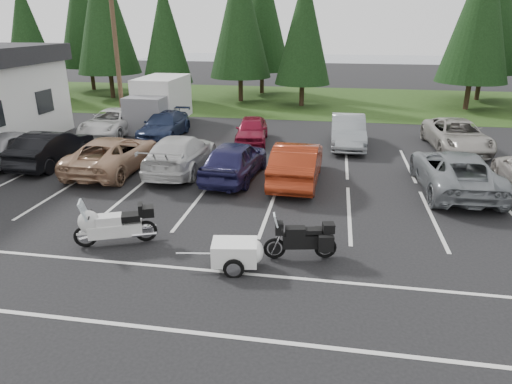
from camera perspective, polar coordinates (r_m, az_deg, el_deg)
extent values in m
plane|color=black|center=(15.03, -0.65, -3.29)|extent=(120.00, 120.00, 0.00)
cube|color=#1F3511|center=(38.08, 5.97, 11.30)|extent=(80.00, 16.00, 0.01)
cube|color=gray|center=(68.80, 11.34, 15.14)|extent=(70.00, 50.00, 0.02)
cylinder|color=#473321|center=(28.45, -17.06, 16.56)|extent=(0.26, 0.26, 9.00)
cube|color=silver|center=(16.85, 0.57, -0.56)|extent=(32.00, 16.00, 0.01)
cylinder|color=#332316|center=(42.77, -25.89, 11.88)|extent=(0.36, 0.36, 2.16)
cone|color=black|center=(42.49, -26.83, 17.61)|extent=(3.96, 3.96, 7.65)
cylinder|color=#332316|center=(41.02, -17.62, 13.10)|extent=(0.36, 0.36, 2.78)
cone|color=black|center=(40.76, -18.51, 20.86)|extent=(5.10, 5.10, 9.86)
cylinder|color=#332316|center=(37.59, -10.85, 12.56)|extent=(0.36, 0.36, 2.11)
cone|color=black|center=(37.26, -11.31, 18.99)|extent=(3.87, 3.87, 7.48)
cylinder|color=#332316|center=(37.48, -1.94, 13.27)|extent=(0.36, 0.36, 2.62)
cone|color=black|center=(37.18, -2.04, 21.29)|extent=(4.80, 4.80, 9.27)
cylinder|color=#332316|center=(35.55, 5.75, 12.48)|extent=(0.36, 0.36, 2.26)
cone|color=black|center=(35.20, 6.02, 19.77)|extent=(4.14, 4.14, 7.99)
cylinder|color=#332316|center=(37.16, 24.99, 11.40)|extent=(0.36, 0.36, 2.69)
cone|color=black|center=(36.87, 26.31, 19.62)|extent=(4.93, 4.93, 9.52)
cylinder|color=#332316|center=(46.57, -19.80, 13.71)|extent=(0.36, 0.36, 2.88)
cone|color=black|center=(46.35, -20.71, 20.76)|extent=(5.28, 5.28, 10.20)
cylinder|color=#332316|center=(41.79, 0.75, 14.10)|extent=(0.36, 0.36, 2.71)
cone|color=black|center=(41.53, 0.79, 21.56)|extent=(4.97, 4.97, 9.61)
cylinder|color=#332316|center=(42.17, 26.14, 12.33)|extent=(0.36, 0.36, 3.00)
cone|color=black|center=(41.95, 27.50, 20.40)|extent=(5.50, 5.50, 10.62)
imported|color=#98989C|center=(23.54, -27.97, 5.09)|extent=(1.96, 4.49, 1.51)
imported|color=black|center=(22.43, -24.16, 5.06)|extent=(1.69, 4.67, 1.53)
imported|color=tan|center=(20.51, -17.37, 4.56)|extent=(2.54, 5.40, 1.49)
imported|color=silver|center=(19.87, -9.41, 4.80)|extent=(2.22, 5.32, 1.53)
imported|color=#1D1B45|center=(18.59, -2.69, 4.04)|extent=(2.26, 4.80, 1.59)
imported|color=maroon|center=(18.20, 5.16, 3.69)|extent=(1.87, 4.99, 1.63)
imported|color=slate|center=(18.78, 23.61, 2.41)|extent=(2.74, 5.64, 1.54)
imported|color=white|center=(27.44, -17.47, 8.34)|extent=(2.43, 5.07, 1.40)
imported|color=#1B2643|center=(25.87, -11.39, 8.17)|extent=(2.06, 4.83, 1.39)
imported|color=maroon|center=(24.41, -0.53, 7.79)|extent=(1.98, 4.08, 1.34)
imported|color=gray|center=(24.01, 11.41, 7.45)|extent=(1.75, 4.80, 1.57)
imported|color=#9C978F|center=(25.00, 23.81, 6.50)|extent=(2.82, 5.48, 1.48)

